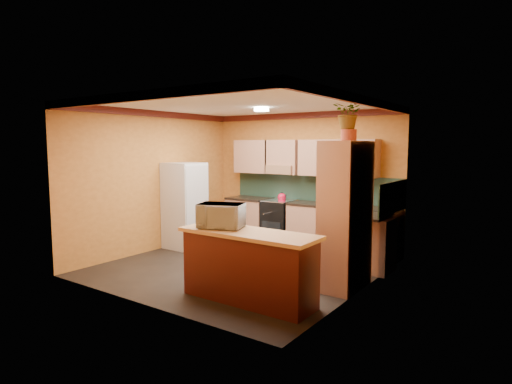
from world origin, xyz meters
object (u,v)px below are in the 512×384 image
breakfast_bar (248,268)px  microwave (221,216)px  stove (279,222)px  pantry (345,215)px  base_cabinets_back (305,226)px  fridge (185,205)px

breakfast_bar → microwave: (-0.46, 0.00, 0.65)m
stove → pantry: bearing=-38.7°
stove → microwave: 3.24m
stove → breakfast_bar: 3.35m
base_cabinets_back → pantry: pantry is taller
base_cabinets_back → microwave: (0.34, -3.03, 0.65)m
pantry → base_cabinets_back: bearing=131.9°
microwave → fridge: bearing=123.3°
stove → breakfast_bar: bearing=-64.8°
base_cabinets_back → breakfast_bar: (0.80, -3.03, 0.00)m
breakfast_bar → microwave: size_ratio=3.03×
stove → fridge: 1.96m
stove → fridge: size_ratio=0.54×
fridge → breakfast_bar: size_ratio=0.94×
stove → pantry: (2.23, -1.79, 0.59)m
base_cabinets_back → fridge: fridge is taller
pantry → breakfast_bar: (-0.80, -1.24, -0.61)m
breakfast_bar → microwave: bearing=180.0°
stove → base_cabinets_back: bearing=0.0°
fridge → pantry: (3.60, -0.45, 0.20)m
base_cabinets_back → pantry: size_ratio=1.74×
base_cabinets_back → stove: bearing=-180.0°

